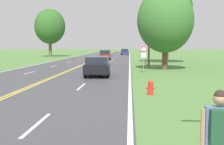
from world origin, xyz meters
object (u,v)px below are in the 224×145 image
object	(u,v)px
tree_left_verge	(165,20)
car_black_suv_nearest	(98,66)
traffic_sign	(144,52)
car_dark_blue_suv_mid_near	(125,52)
tree_behind_sign	(167,10)
tree_mid_treeline	(50,26)
car_red_van_approaching	(105,55)
fire_hydrant	(150,87)
hitchhiker_person	(220,132)

from	to	relation	value
tree_left_verge	car_black_suv_nearest	xyz separation A→B (m)	(-6.16, -7.51, -4.14)
traffic_sign	car_dark_blue_suv_mid_near	size ratio (longest dim) A/B	0.61
tree_behind_sign	tree_mid_treeline	size ratio (longest dim) A/B	1.11
tree_left_verge	car_red_van_approaching	size ratio (longest dim) A/B	1.96
traffic_sign	fire_hydrant	bearing A→B (deg)	-90.92
hitchhiker_person	car_dark_blue_suv_mid_near	distance (m)	77.01
car_dark_blue_suv_mid_near	car_red_van_approaching	bearing A→B (deg)	-3.17
tree_mid_treeline	car_black_suv_nearest	xyz separation A→B (m)	(14.91, -43.18, -5.75)
tree_mid_treeline	car_red_van_approaching	bearing A→B (deg)	-46.82
fire_hydrant	traffic_sign	distance (m)	12.39
car_black_suv_nearest	car_dark_blue_suv_mid_near	bearing A→B (deg)	176.68
tree_mid_treeline	tree_behind_sign	bearing A→B (deg)	-45.55
hitchhiker_person	tree_behind_sign	xyz separation A→B (m)	(3.73, 39.76, 6.42)
tree_mid_treeline	traffic_sign	bearing A→B (deg)	-64.95
hitchhiker_person	fire_hydrant	size ratio (longest dim) A/B	2.37
fire_hydrant	car_red_van_approaching	world-z (taller)	car_red_van_approaching
tree_mid_treeline	car_red_van_approaching	size ratio (longest dim) A/B	2.47
tree_behind_sign	car_black_suv_nearest	size ratio (longest dim) A/B	2.76
tree_mid_treeline	car_red_van_approaching	distance (m)	20.18
tree_left_verge	tree_mid_treeline	size ratio (longest dim) A/B	0.79
car_red_van_approaching	fire_hydrant	bearing A→B (deg)	7.14
traffic_sign	car_black_suv_nearest	distance (m)	5.03
tree_left_verge	traffic_sign	bearing A→B (deg)	-118.35
car_black_suv_nearest	fire_hydrant	bearing A→B (deg)	19.44
tree_left_verge	fire_hydrant	bearing A→B (deg)	-98.72
hitchhiker_person	tree_behind_sign	bearing A→B (deg)	-2.15
traffic_sign	car_black_suv_nearest	size ratio (longest dim) A/B	0.58
traffic_sign	tree_left_verge	xyz separation A→B (m)	(2.36, 4.37, 3.15)
car_red_van_approaching	car_dark_blue_suv_mid_near	distance (m)	28.37
tree_mid_treeline	tree_left_verge	bearing A→B (deg)	-59.43
traffic_sign	tree_mid_treeline	size ratio (longest dim) A/B	0.23
fire_hydrant	tree_behind_sign	size ratio (longest dim) A/B	0.06
fire_hydrant	car_red_van_approaching	size ratio (longest dim) A/B	0.17
tree_left_verge	tree_mid_treeline	distance (m)	41.46
car_black_suv_nearest	car_dark_blue_suv_mid_near	distance (m)	57.30
traffic_sign	car_dark_blue_suv_mid_near	bearing A→B (deg)	92.66
hitchhiker_person	car_red_van_approaching	distance (m)	49.08
fire_hydrant	traffic_sign	xyz separation A→B (m)	(0.20, 12.30, 1.47)
tree_behind_sign	car_red_van_approaching	distance (m)	14.60
car_black_suv_nearest	car_red_van_approaching	size ratio (longest dim) A/B	0.99
tree_behind_sign	tree_mid_treeline	xyz separation A→B (m)	(-22.66, 23.10, -0.89)
tree_mid_treeline	hitchhiker_person	bearing A→B (deg)	-73.25
fire_hydrant	tree_behind_sign	bearing A→B (deg)	81.94
hitchhiker_person	traffic_sign	xyz separation A→B (m)	(-0.21, 22.81, 0.77)
tree_behind_sign	car_red_van_approaching	xyz separation A→B (m)	(-9.41, 8.99, -6.62)
traffic_sign	car_red_van_approaching	distance (m)	26.52
hitchhiker_person	traffic_sign	distance (m)	22.83
car_dark_blue_suv_mid_near	traffic_sign	bearing A→B (deg)	5.47
fire_hydrant	traffic_sign	world-z (taller)	traffic_sign
tree_left_verge	car_black_suv_nearest	world-z (taller)	tree_left_verge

